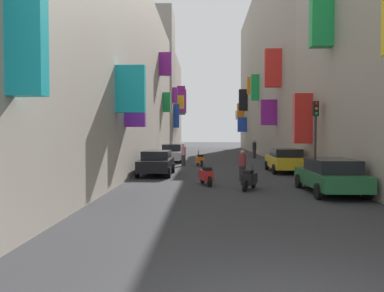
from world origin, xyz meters
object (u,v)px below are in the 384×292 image
object	(u,v)px
scooter_black	(249,179)
scooter_orange	(200,160)
parked_car_yellow	(285,160)
parked_car_black	(156,162)
pedestrian_near_right	(183,155)
parked_car_silver	(172,153)
pedestrian_crossing	(242,166)
traffic_light_near_corner	(316,126)
pedestrian_near_left	(254,149)
scooter_red	(206,175)
parked_car_green	(330,175)

from	to	relation	value
scooter_black	scooter_orange	world-z (taller)	same
parked_car_yellow	parked_car_black	bearing A→B (deg)	-166.06
scooter_black	pedestrian_near_right	bearing A→B (deg)	106.15
parked_car_silver	parked_car_yellow	bearing A→B (deg)	-46.99
parked_car_silver	parked_car_yellow	size ratio (longest dim) A/B	0.96
parked_car_yellow	pedestrian_crossing	world-z (taller)	pedestrian_crossing
parked_car_silver	traffic_light_near_corner	distance (m)	14.97
parked_car_silver	pedestrian_near_left	bearing A→B (deg)	34.49
parked_car_yellow	pedestrian_near_right	distance (m)	7.92
scooter_orange	parked_car_silver	bearing A→B (deg)	121.19
scooter_red	traffic_light_near_corner	bearing A→B (deg)	20.19
scooter_red	pedestrian_crossing	world-z (taller)	pedestrian_crossing
scooter_red	pedestrian_crossing	size ratio (longest dim) A/B	1.13
scooter_red	pedestrian_crossing	bearing A→B (deg)	39.84
scooter_black	pedestrian_crossing	distance (m)	2.99
parked_car_green	scooter_orange	distance (m)	13.85
pedestrian_crossing	parked_car_green	bearing A→B (deg)	-51.51
parked_car_green	scooter_orange	world-z (taller)	parked_car_green
parked_car_yellow	traffic_light_near_corner	xyz separation A→B (m)	(0.70, -4.00, 1.99)
scooter_black	pedestrian_near_right	xyz separation A→B (m)	(-3.47, 11.98, 0.36)
parked_car_green	scooter_black	size ratio (longest dim) A/B	2.64
scooter_black	scooter_orange	size ratio (longest dim) A/B	0.86
scooter_orange	pedestrian_near_right	world-z (taller)	pedestrian_near_right
parked_car_black	parked_car_green	size ratio (longest dim) A/B	0.93
parked_car_yellow	pedestrian_crossing	distance (m)	5.47
pedestrian_near_left	pedestrian_near_right	xyz separation A→B (m)	(-6.38, -8.94, -0.06)
parked_car_silver	pedestrian_crossing	size ratio (longest dim) A/B	2.61
parked_car_yellow	scooter_red	world-z (taller)	parked_car_yellow
parked_car_black	scooter_black	bearing A→B (deg)	-50.14
parked_car_yellow	pedestrian_crossing	bearing A→B (deg)	-124.09
pedestrian_crossing	pedestrian_near_left	world-z (taller)	pedestrian_near_left
pedestrian_near_left	traffic_light_near_corner	distance (m)	17.53
scooter_red	scooter_orange	size ratio (longest dim) A/B	0.90
parked_car_yellow	parked_car_silver	bearing A→B (deg)	133.01
parked_car_yellow	pedestrian_near_left	world-z (taller)	pedestrian_near_left
parked_car_green	traffic_light_near_corner	distance (m)	4.92
scooter_red	scooter_black	bearing A→B (deg)	-38.36
parked_car_silver	parked_car_black	world-z (taller)	parked_car_silver
parked_car_silver	pedestrian_crossing	world-z (taller)	pedestrian_crossing
scooter_black	pedestrian_near_right	distance (m)	12.48
parked_car_yellow	pedestrian_near_left	distance (m)	13.41
parked_car_silver	pedestrian_near_left	distance (m)	9.14
parked_car_silver	scooter_red	bearing A→B (deg)	-78.98
scooter_red	scooter_orange	distance (m)	10.40
scooter_red	pedestrian_crossing	distance (m)	2.41
parked_car_silver	scooter_orange	bearing A→B (deg)	-58.81
scooter_red	scooter_orange	bearing A→B (deg)	92.32
pedestrian_near_right	scooter_red	bearing A→B (deg)	-81.15
parked_car_black	parked_car_green	xyz separation A→B (m)	(7.77, -6.51, -0.01)
parked_car_silver	scooter_black	xyz separation A→B (m)	(4.62, -15.74, -0.31)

